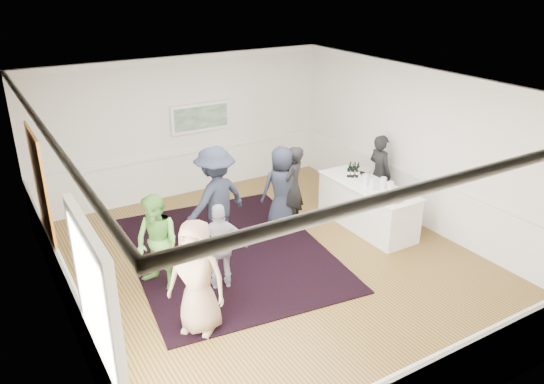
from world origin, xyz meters
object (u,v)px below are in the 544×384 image
guest_dark_a (216,200)px  nut_bowl (394,200)px  serving_table (367,206)px  ice_bucket (364,175)px  guest_lilac (221,247)px  guest_tan (197,277)px  guest_green (157,243)px  bartender (380,173)px  guest_dark_b (293,187)px  guest_navy (282,188)px

guest_dark_a → nut_bowl: guest_dark_a is taller
serving_table → ice_bucket: ice_bucket is taller
serving_table → guest_lilac: guest_lilac is taller
guest_tan → nut_bowl: bearing=52.4°
nut_bowl → guest_green: bearing=167.9°
guest_green → guest_dark_a: size_ratio=0.81×
guest_tan → ice_bucket: bearing=65.8°
bartender → guest_dark_b: (-2.03, 0.31, -0.00)m
guest_green → guest_navy: size_ratio=0.96×
guest_green → guest_dark_b: size_ratio=0.96×
serving_table → nut_bowl: bearing=-98.9°
bartender → guest_tan: guest_tan is taller
guest_dark_b → bartender: bearing=138.9°
guest_tan → ice_bucket: guest_tan is taller
bartender → guest_navy: 2.28m
serving_table → bartender: size_ratio=1.34×
guest_green → nut_bowl: 4.38m
serving_table → guest_tan: 4.54m
bartender → guest_green: bearing=94.9°
guest_dark_b → guest_navy: bearing=-48.6°
guest_lilac → ice_bucket: guest_lilac is taller
guest_green → guest_navy: 3.05m
guest_lilac → nut_bowl: size_ratio=5.35×
guest_lilac → guest_navy: 2.47m
ice_bucket → nut_bowl: 1.13m
guest_dark_b → ice_bucket: guest_dark_b is taller
bartender → nut_bowl: 1.67m
nut_bowl → serving_table: bearing=81.1°
serving_table → bartender: (0.76, 0.52, 0.39)m
guest_lilac → nut_bowl: (3.39, -0.39, 0.22)m
guest_dark_a → nut_bowl: size_ratio=7.23×
ice_bucket → guest_green: bearing=-177.5°
guest_tan → guest_navy: size_ratio=1.03×
ice_bucket → nut_bowl: ice_bucket is taller
nut_bowl → guest_dark_a: bearing=150.9°
bartender → guest_lilac: size_ratio=1.14×
bartender → guest_dark_a: bearing=86.4°
bartender → guest_green: (-5.17, -0.49, -0.03)m
serving_table → guest_navy: size_ratio=1.34×
nut_bowl → guest_dark_b: bearing=123.6°
guest_tan → guest_green: size_ratio=1.07×
ice_bucket → nut_bowl: (-0.19, -1.11, -0.08)m
guest_dark_a → ice_bucket: (3.08, -0.50, 0.03)m
bartender → guest_tan: (-5.07, -1.87, 0.03)m
guest_navy → nut_bowl: bearing=139.4°
guest_lilac → bartender: bearing=-146.1°
serving_table → guest_dark_b: 1.57m
guest_dark_b → ice_bucket: 1.47m
guest_tan → ice_bucket: 4.64m
guest_dark_a → guest_tan: bearing=42.6°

